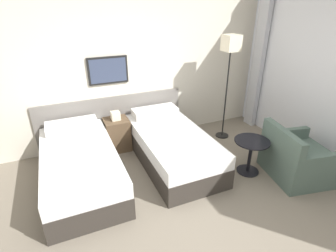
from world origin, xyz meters
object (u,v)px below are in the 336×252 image
(bed_near_door, at_px, (80,166))
(bed_near_window, at_px, (171,146))
(side_table, at_px, (251,150))
(armchair, at_px, (298,160))
(nightstand, at_px, (117,134))
(floor_lamp, at_px, (230,52))

(bed_near_door, bearing_deg, bed_near_window, 0.00)
(bed_near_window, height_order, side_table, bed_near_window)
(armchair, bearing_deg, bed_near_door, 80.77)
(side_table, xyz_separation_m, armchair, (0.58, -0.35, -0.12))
(bed_near_window, xyz_separation_m, nightstand, (-0.69, 0.71, 0.02))
(nightstand, bearing_deg, bed_near_door, -134.12)
(side_table, bearing_deg, armchair, -31.18)
(bed_near_door, xyz_separation_m, bed_near_window, (1.38, 0.00, 0.00))
(bed_near_door, distance_m, nightstand, 0.99)
(bed_near_door, distance_m, bed_near_window, 1.38)
(nightstand, height_order, side_table, nightstand)
(bed_near_door, distance_m, armchair, 3.09)
(side_table, distance_m, armchair, 0.69)
(bed_near_window, xyz_separation_m, floor_lamp, (1.23, 0.39, 1.30))
(floor_lamp, relative_size, side_table, 3.48)
(bed_near_window, bearing_deg, side_table, -38.12)
(bed_near_window, distance_m, side_table, 1.19)
(bed_near_door, xyz_separation_m, armchair, (2.89, -1.08, -0.01))
(bed_near_door, bearing_deg, armchair, -20.51)
(bed_near_door, relative_size, nightstand, 2.78)
(bed_near_door, xyz_separation_m, floor_lamp, (2.61, 0.39, 1.30))
(nightstand, bearing_deg, bed_near_window, -45.88)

